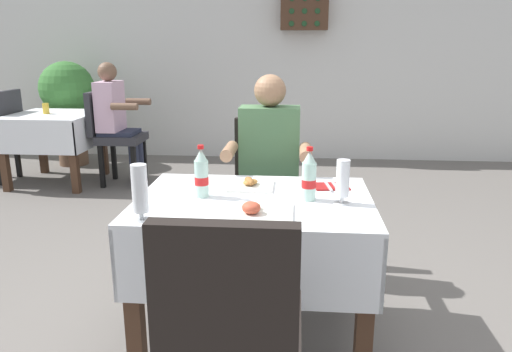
# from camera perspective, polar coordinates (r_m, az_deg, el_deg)

# --- Properties ---
(ground_plane) EXTENTS (11.00, 11.00, 0.00)m
(ground_plane) POSITION_cam_1_polar(r_m,az_deg,el_deg) (2.64, 1.24, -17.48)
(ground_plane) COLOR #66605B
(back_wall) EXTENTS (11.00, 0.12, 2.91)m
(back_wall) POSITION_cam_1_polar(r_m,az_deg,el_deg) (6.24, 3.76, 15.44)
(back_wall) COLOR silver
(back_wall) RESTS_ON ground
(main_dining_table) EXTENTS (1.09, 0.80, 0.73)m
(main_dining_table) POSITION_cam_1_polar(r_m,az_deg,el_deg) (2.31, -0.21, -6.77)
(main_dining_table) COLOR white
(main_dining_table) RESTS_ON ground
(chair_far_diner_seat) EXTENTS (0.44, 0.50, 0.97)m
(chair_far_diner_seat) POSITION_cam_1_polar(r_m,az_deg,el_deg) (3.06, 1.10, -1.31)
(chair_far_diner_seat) COLOR black
(chair_far_diner_seat) RESTS_ON ground
(chair_near_camera_side) EXTENTS (0.44, 0.50, 0.97)m
(chair_near_camera_side) POSITION_cam_1_polar(r_m,az_deg,el_deg) (1.61, -2.81, -17.45)
(chair_near_camera_side) COLOR black
(chair_near_camera_side) RESTS_ON ground
(seated_diner_far) EXTENTS (0.50, 0.46, 1.26)m
(seated_diner_far) POSITION_cam_1_polar(r_m,az_deg,el_deg) (2.92, 1.53, 1.03)
(seated_diner_far) COLOR #282D42
(seated_diner_far) RESTS_ON ground
(plate_near_camera) EXTENTS (0.24, 0.24, 0.06)m
(plate_near_camera) POSITION_cam_1_polar(r_m,az_deg,el_deg) (2.04, 0.43, -4.06)
(plate_near_camera) COLOR white
(plate_near_camera) RESTS_ON main_dining_table
(plate_far_diner) EXTENTS (0.22, 0.22, 0.05)m
(plate_far_diner) POSITION_cam_1_polar(r_m,az_deg,el_deg) (2.43, -0.61, -0.99)
(plate_far_diner) COLOR white
(plate_far_diner) RESTS_ON main_dining_table
(beer_glass_left) EXTENTS (0.07, 0.07, 0.20)m
(beer_glass_left) POSITION_cam_1_polar(r_m,az_deg,el_deg) (2.18, 10.18, -0.67)
(beer_glass_left) COLOR white
(beer_glass_left) RESTS_ON main_dining_table
(beer_glass_middle) EXTENTS (0.07, 0.07, 0.23)m
(beer_glass_middle) POSITION_cam_1_polar(r_m,az_deg,el_deg) (2.00, -13.53, -1.79)
(beer_glass_middle) COLOR white
(beer_glass_middle) RESTS_ON main_dining_table
(cola_bottle_primary) EXTENTS (0.07, 0.07, 0.25)m
(cola_bottle_primary) POSITION_cam_1_polar(r_m,az_deg,el_deg) (2.21, 6.26, -0.14)
(cola_bottle_primary) COLOR silver
(cola_bottle_primary) RESTS_ON main_dining_table
(cola_bottle_secondary) EXTENTS (0.07, 0.07, 0.25)m
(cola_bottle_secondary) POSITION_cam_1_polar(r_m,az_deg,el_deg) (2.26, -6.45, 0.17)
(cola_bottle_secondary) COLOR silver
(cola_bottle_secondary) RESTS_ON main_dining_table
(napkin_cutlery_set) EXTENTS (0.19, 0.20, 0.01)m
(napkin_cutlery_set) POSITION_cam_1_polar(r_m,az_deg,el_deg) (2.46, 8.85, -1.19)
(napkin_cutlery_set) COLOR maroon
(napkin_cutlery_set) RESTS_ON main_dining_table
(background_dining_table) EXTENTS (0.84, 0.85, 0.73)m
(background_dining_table) POSITION_cam_1_polar(r_m,az_deg,el_deg) (5.50, -22.65, 4.85)
(background_dining_table) COLOR white
(background_dining_table) RESTS_ON ground
(background_chair_right) EXTENTS (0.50, 0.44, 0.97)m
(background_chair_right) POSITION_cam_1_polar(r_m,az_deg,el_deg) (5.24, -16.53, 5.01)
(background_chair_right) COLOR #2D2D33
(background_chair_right) RESTS_ON ground
(background_patron) EXTENTS (0.46, 0.50, 1.26)m
(background_patron) POSITION_cam_1_polar(r_m,az_deg,el_deg) (5.20, -16.16, 6.72)
(background_patron) COLOR #282D42
(background_patron) RESTS_ON ground
(background_table_tumbler) EXTENTS (0.06, 0.06, 0.11)m
(background_table_tumbler) POSITION_cam_1_polar(r_m,az_deg,el_deg) (5.50, -23.53, 7.31)
(background_table_tumbler) COLOR gold
(background_table_tumbler) RESTS_ON background_dining_table
(potted_plant_corner) EXTENTS (0.64, 0.64, 1.24)m
(potted_plant_corner) POSITION_cam_1_polar(r_m,az_deg,el_deg) (6.26, -21.30, 8.64)
(potted_plant_corner) COLOR brown
(potted_plant_corner) RESTS_ON ground
(wall_bottle_rack) EXTENTS (0.56, 0.21, 0.42)m
(wall_bottle_rack) POSITION_cam_1_polar(r_m,az_deg,el_deg) (6.09, 5.73, 18.72)
(wall_bottle_rack) COLOR #472D1E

